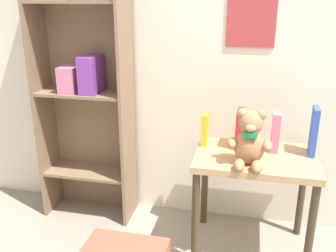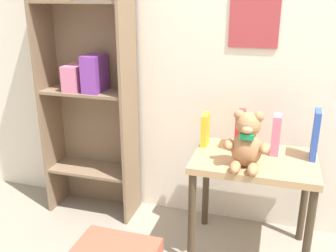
{
  "view_description": "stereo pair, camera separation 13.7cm",
  "coord_description": "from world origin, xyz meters",
  "px_view_note": "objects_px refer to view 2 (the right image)",
  "views": [
    {
      "loc": [
        0.18,
        -0.74,
        1.37
      ],
      "look_at": [
        -0.25,
        1.19,
        0.69
      ],
      "focal_mm": 40.0,
      "sensor_mm": 36.0,
      "label": 1
    },
    {
      "loc": [
        0.31,
        -0.7,
        1.37
      ],
      "look_at": [
        -0.25,
        1.19,
        0.69
      ],
      "focal_mm": 40.0,
      "sensor_mm": 36.0,
      "label": 2
    }
  ],
  "objects_px": {
    "book_standing_blue": "(315,135)",
    "bookshelf_side": "(89,76)",
    "display_table": "(254,173)",
    "teddy_bear": "(247,142)",
    "book_standing_pink": "(276,134)",
    "book_standing_red": "(240,130)",
    "book_standing_yellow": "(205,129)"
  },
  "relations": [
    {
      "from": "teddy_bear",
      "to": "book_standing_blue",
      "type": "xyz_separation_m",
      "value": [
        0.33,
        0.21,
        -0.0
      ]
    },
    {
      "from": "display_table",
      "to": "book_standing_yellow",
      "type": "bearing_deg",
      "value": 159.36
    },
    {
      "from": "bookshelf_side",
      "to": "display_table",
      "type": "bearing_deg",
      "value": -10.65
    },
    {
      "from": "bookshelf_side",
      "to": "display_table",
      "type": "xyz_separation_m",
      "value": [
        1.04,
        -0.19,
        -0.43
      ]
    },
    {
      "from": "bookshelf_side",
      "to": "teddy_bear",
      "type": "relative_size",
      "value": 5.71
    },
    {
      "from": "display_table",
      "to": "book_standing_pink",
      "type": "height_order",
      "value": "book_standing_pink"
    },
    {
      "from": "teddy_bear",
      "to": "book_standing_red",
      "type": "height_order",
      "value": "teddy_bear"
    },
    {
      "from": "bookshelf_side",
      "to": "teddy_bear",
      "type": "bearing_deg",
      "value": -17.74
    },
    {
      "from": "book_standing_blue",
      "to": "book_standing_red",
      "type": "bearing_deg",
      "value": 178.96
    },
    {
      "from": "book_standing_yellow",
      "to": "book_standing_pink",
      "type": "height_order",
      "value": "book_standing_pink"
    },
    {
      "from": "book_standing_red",
      "to": "book_standing_pink",
      "type": "distance_m",
      "value": 0.19
    },
    {
      "from": "bookshelf_side",
      "to": "book_standing_yellow",
      "type": "relative_size",
      "value": 9.04
    },
    {
      "from": "book_standing_blue",
      "to": "bookshelf_side",
      "type": "bearing_deg",
      "value": 177.83
    },
    {
      "from": "book_standing_yellow",
      "to": "book_standing_red",
      "type": "bearing_deg",
      "value": 0.5
    },
    {
      "from": "book_standing_yellow",
      "to": "book_standing_red",
      "type": "height_order",
      "value": "book_standing_red"
    },
    {
      "from": "bookshelf_side",
      "to": "book_standing_pink",
      "type": "bearing_deg",
      "value": -5.27
    },
    {
      "from": "display_table",
      "to": "teddy_bear",
      "type": "xyz_separation_m",
      "value": [
        -0.04,
        -0.12,
        0.22
      ]
    },
    {
      "from": "display_table",
      "to": "book_standing_red",
      "type": "xyz_separation_m",
      "value": [
        -0.1,
        0.11,
        0.2
      ]
    },
    {
      "from": "book_standing_yellow",
      "to": "book_standing_blue",
      "type": "bearing_deg",
      "value": -1.89
    },
    {
      "from": "bookshelf_side",
      "to": "book_standing_blue",
      "type": "bearing_deg",
      "value": -4.84
    },
    {
      "from": "book_standing_blue",
      "to": "display_table",
      "type": "bearing_deg",
      "value": -161.22
    },
    {
      "from": "bookshelf_side",
      "to": "teddy_bear",
      "type": "height_order",
      "value": "bookshelf_side"
    },
    {
      "from": "bookshelf_side",
      "to": "display_table",
      "type": "height_order",
      "value": "bookshelf_side"
    },
    {
      "from": "display_table",
      "to": "book_standing_red",
      "type": "distance_m",
      "value": 0.24
    },
    {
      "from": "book_standing_blue",
      "to": "book_standing_pink",
      "type": "bearing_deg",
      "value": -179.62
    },
    {
      "from": "bookshelf_side",
      "to": "book_standing_blue",
      "type": "distance_m",
      "value": 1.34
    },
    {
      "from": "teddy_bear",
      "to": "book_standing_yellow",
      "type": "height_order",
      "value": "teddy_bear"
    },
    {
      "from": "bookshelf_side",
      "to": "book_standing_pink",
      "type": "xyz_separation_m",
      "value": [
        1.13,
        -0.1,
        -0.23
      ]
    },
    {
      "from": "book_standing_pink",
      "to": "book_standing_blue",
      "type": "height_order",
      "value": "book_standing_blue"
    },
    {
      "from": "bookshelf_side",
      "to": "book_standing_blue",
      "type": "height_order",
      "value": "bookshelf_side"
    },
    {
      "from": "teddy_bear",
      "to": "book_standing_pink",
      "type": "distance_m",
      "value": 0.25
    },
    {
      "from": "book_standing_red",
      "to": "book_standing_blue",
      "type": "bearing_deg",
      "value": -1.19
    }
  ]
}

